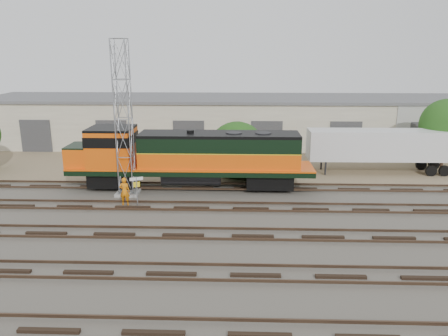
{
  "coord_description": "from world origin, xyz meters",
  "views": [
    {
      "loc": [
        -0.86,
        -26.12,
        10.36
      ],
      "look_at": [
        -1.89,
        4.0,
        2.2
      ],
      "focal_mm": 35.0,
      "sensor_mm": 36.0,
      "label": 1
    }
  ],
  "objects_px": {
    "worker": "(125,191)",
    "signal_tower": "(124,122)",
    "locomotive": "(187,156)",
    "semi_trailer": "(383,146)"
  },
  "relations": [
    {
      "from": "locomotive",
      "to": "worker",
      "type": "relative_size",
      "value": 9.43
    },
    {
      "from": "signal_tower",
      "to": "semi_trailer",
      "type": "distance_m",
      "value": 21.86
    },
    {
      "from": "semi_trailer",
      "to": "locomotive",
      "type": "bearing_deg",
      "value": -163.34
    },
    {
      "from": "worker",
      "to": "signal_tower",
      "type": "bearing_deg",
      "value": -78.9
    },
    {
      "from": "locomotive",
      "to": "worker",
      "type": "distance_m",
      "value": 5.69
    },
    {
      "from": "locomotive",
      "to": "signal_tower",
      "type": "bearing_deg",
      "value": -159.8
    },
    {
      "from": "semi_trailer",
      "to": "signal_tower",
      "type": "bearing_deg",
      "value": -162.72
    },
    {
      "from": "signal_tower",
      "to": "semi_trailer",
      "type": "xyz_separation_m",
      "value": [
        20.6,
        6.63,
        -3.05
      ]
    },
    {
      "from": "signal_tower",
      "to": "worker",
      "type": "xyz_separation_m",
      "value": [
        0.4,
        -2.33,
        -4.42
      ]
    },
    {
      "from": "locomotive",
      "to": "semi_trailer",
      "type": "relative_size",
      "value": 1.53
    }
  ]
}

